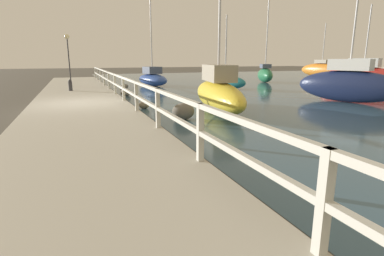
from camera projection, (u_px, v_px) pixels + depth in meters
ground_plane at (81, 111)px, 11.91m from camera, size 120.00×120.00×0.00m
dock_walkway at (80, 107)px, 11.87m from camera, size 3.66×36.00×0.32m
railing at (123, 84)px, 12.30m from camera, size 0.10×32.50×0.98m
boulder_near_dock at (125, 86)px, 20.77m from camera, size 0.41×0.37×0.31m
boulder_far_strip at (123, 87)px, 19.76m from camera, size 0.46×0.41×0.34m
boulder_mid_strip at (183, 111)px, 10.11m from camera, size 0.76×0.68×0.57m
boulder_water_edge at (144, 105)px, 12.36m from camera, size 0.44×0.39×0.33m
boulder_downstream at (126, 92)px, 16.62m from camera, size 0.54×0.49×0.41m
boulder_upstream at (127, 93)px, 16.75m from camera, size 0.42×0.38×0.31m
mooring_bollard at (70, 85)px, 16.22m from camera, size 0.20×0.20×0.61m
dock_lamp at (68, 46)px, 18.14m from camera, size 0.29×0.29×3.15m
sailboat_orange at (322, 70)px, 33.89m from camera, size 1.72×5.79×5.83m
sailboat_yellow at (218, 93)px, 11.80m from camera, size 2.35×5.70×5.68m
sailboat_red at (363, 77)px, 20.42m from camera, size 3.52×5.57×5.46m
sailboat_green at (265, 74)px, 26.16m from camera, size 2.34×3.65×7.85m
sailboat_blue at (152, 78)px, 22.75m from camera, size 2.17×4.14×7.66m
sailboat_teal at (225, 80)px, 20.60m from camera, size 1.96×3.92×4.84m
sailboat_navy at (348, 84)px, 14.12m from camera, size 2.71×4.88×8.25m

